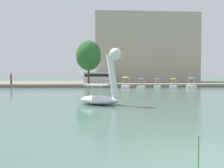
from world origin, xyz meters
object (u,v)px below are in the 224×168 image
Objects in this scene: pedal_boat_teal at (157,85)px; person_on_path at (11,78)px; swan_boat at (104,90)px; tree_broadleaf_left at (88,55)px; pedal_boat_cyan at (191,85)px; pedal_boat_orange at (173,85)px; pedal_boat_yellow at (126,85)px; parked_van at (98,77)px; pedal_boat_blue at (141,85)px.

pedal_boat_teal is 21.30m from person_on_path.
swan_boat is 2.09× the size of person_on_path.
swan_boat is 23.81m from tree_broadleaf_left.
tree_broadleaf_left is (-9.81, 4.54, 4.45)m from pedal_boat_teal.
pedal_boat_teal is 4.66m from pedal_boat_cyan.
swan_boat reaches higher than pedal_boat_orange.
pedal_boat_yellow is at bearing -8.97° from person_on_path.
pedal_boat_cyan is (2.44, -0.28, -0.04)m from pedal_boat_orange.
pedal_boat_yellow is (3.07, 19.02, -0.54)m from swan_boat.
pedal_boat_yellow reaches higher than pedal_boat_teal.
pedal_boat_orange is 0.84× the size of pedal_boat_cyan.
pedal_boat_yellow is 11.46m from parked_van.
pedal_boat_cyan is at bearing -3.71° from pedal_boat_yellow.
pedal_boat_orange is 2.46m from pedal_boat_cyan.
tree_broadleaf_left is at bearing 141.07° from pedal_boat_yellow.
pedal_boat_yellow is 2.18m from pedal_boat_blue.
tree_broadleaf_left is 3.98× the size of person_on_path.
pedal_boat_cyan reaches higher than pedal_boat_blue.
pedal_boat_cyan is (12.13, 18.44, -0.57)m from swan_boat.
pedal_boat_blue is 1.15× the size of pedal_boat_teal.
swan_boat is 29.69m from parked_van.
pedal_boat_teal is at bearing 1.86° from pedal_boat_blue.
parked_van reaches higher than pedal_boat_blue.
pedal_boat_orange is at bearing 173.41° from pedal_boat_cyan.
parked_van is (-8.53, 10.82, 1.08)m from pedal_boat_teal.
pedal_boat_blue is at bearing -8.71° from person_on_path.
pedal_boat_teal is at bearing -2.34° from pedal_boat_yellow.
parked_van is at bearing 134.44° from pedal_boat_orange.
tree_broadleaf_left is at bearing 148.64° from pedal_boat_blue.
tree_broadleaf_left is at bearing 8.68° from person_on_path.
pedal_boat_blue reaches higher than pedal_boat_orange.
swan_boat is 0.52× the size of tree_broadleaf_left.
pedal_boat_yellow is 9.08m from pedal_boat_cyan.
tree_broadleaf_left is at bearing 155.19° from pedal_boat_teal.
pedal_boat_orange is 0.39× the size of parked_van.
person_on_path is 14.89m from parked_van.
pedal_boat_cyan is at bearing -6.59° from pedal_boat_orange.
pedal_boat_blue is at bearing 74.40° from swan_boat.
person_on_path is (-16.67, 2.63, 0.96)m from pedal_boat_yellow.
pedal_boat_yellow is 1.41× the size of person_on_path.
pedal_boat_cyan is at bearing -2.78° from pedal_boat_blue.
swan_boat is 19.49m from pedal_boat_blue.
pedal_boat_orange is at bearing -0.68° from pedal_boat_blue.
swan_boat is at bearing -57.87° from person_on_path.
pedal_boat_cyan is at bearing -5.02° from pedal_boat_teal.
pedal_boat_yellow reaches higher than pedal_boat_cyan.
pedal_boat_teal is 0.82× the size of pedal_boat_cyan.
pedal_boat_yellow is at bearing 80.83° from swan_boat.
pedal_boat_yellow is at bearing -38.93° from tree_broadleaf_left.
pedal_boat_yellow is at bearing 177.35° from pedal_boat_orange.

